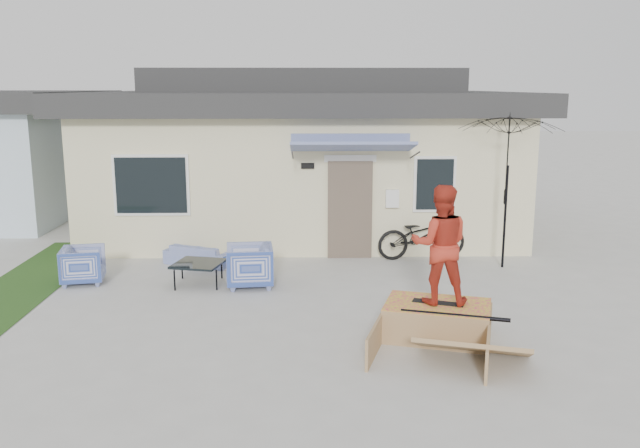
{
  "coord_description": "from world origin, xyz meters",
  "views": [
    {
      "loc": [
        0.04,
        -9.54,
        3.66
      ],
      "look_at": [
        0.3,
        1.8,
        1.3
      ],
      "focal_mm": 37.47,
      "sensor_mm": 36.0,
      "label": 1
    }
  ],
  "objects_px": {
    "skateboard": "(438,302)",
    "bicycle": "(422,230)",
    "skate_ramp": "(437,321)",
    "coffee_table": "(199,273)",
    "patio_umbrella": "(507,183)",
    "armchair_left": "(83,263)",
    "armchair_right": "(249,264)",
    "skater": "(440,243)",
    "loveseat": "(199,251)"
  },
  "relations": [
    {
      "from": "armchair_right",
      "to": "bicycle",
      "type": "relative_size",
      "value": 0.44
    },
    {
      "from": "armchair_left",
      "to": "patio_umbrella",
      "type": "distance_m",
      "value": 8.4
    },
    {
      "from": "skateboard",
      "to": "loveseat",
      "type": "bearing_deg",
      "value": 156.38
    },
    {
      "from": "patio_umbrella",
      "to": "skateboard",
      "type": "distance_m",
      "value": 4.5
    },
    {
      "from": "armchair_left",
      "to": "armchair_right",
      "type": "relative_size",
      "value": 0.89
    },
    {
      "from": "armchair_right",
      "to": "skateboard",
      "type": "height_order",
      "value": "armchair_right"
    },
    {
      "from": "bicycle",
      "to": "patio_umbrella",
      "type": "xyz_separation_m",
      "value": [
        1.55,
        -0.74,
        1.13
      ]
    },
    {
      "from": "skateboard",
      "to": "skater",
      "type": "height_order",
      "value": "skater"
    },
    {
      "from": "armchair_right",
      "to": "patio_umbrella",
      "type": "bearing_deg",
      "value": 97.9
    },
    {
      "from": "coffee_table",
      "to": "armchair_right",
      "type": "bearing_deg",
      "value": -8.41
    },
    {
      "from": "skateboard",
      "to": "skater",
      "type": "xyz_separation_m",
      "value": [
        0.0,
        0.0,
        0.9
      ]
    },
    {
      "from": "bicycle",
      "to": "skater",
      "type": "relative_size",
      "value": 1.11
    },
    {
      "from": "patio_umbrella",
      "to": "skateboard",
      "type": "height_order",
      "value": "patio_umbrella"
    },
    {
      "from": "coffee_table",
      "to": "patio_umbrella",
      "type": "relative_size",
      "value": 0.39
    },
    {
      "from": "coffee_table",
      "to": "skate_ramp",
      "type": "distance_m",
      "value": 4.82
    },
    {
      "from": "patio_umbrella",
      "to": "skateboard",
      "type": "bearing_deg",
      "value": -118.84
    },
    {
      "from": "loveseat",
      "to": "bicycle",
      "type": "height_order",
      "value": "bicycle"
    },
    {
      "from": "bicycle",
      "to": "coffee_table",
      "type": "bearing_deg",
      "value": 102.31
    },
    {
      "from": "loveseat",
      "to": "skater",
      "type": "height_order",
      "value": "skater"
    },
    {
      "from": "armchair_left",
      "to": "skate_ramp",
      "type": "bearing_deg",
      "value": -125.46
    },
    {
      "from": "skater",
      "to": "armchair_left",
      "type": "bearing_deg",
      "value": -17.64
    },
    {
      "from": "armchair_right",
      "to": "bicycle",
      "type": "distance_m",
      "value": 4.04
    },
    {
      "from": "patio_umbrella",
      "to": "skater",
      "type": "height_order",
      "value": "skater"
    },
    {
      "from": "bicycle",
      "to": "skater",
      "type": "bearing_deg",
      "value": 163.59
    },
    {
      "from": "patio_umbrella",
      "to": "skater",
      "type": "bearing_deg",
      "value": -118.84
    },
    {
      "from": "skate_ramp",
      "to": "skateboard",
      "type": "relative_size",
      "value": 2.68
    },
    {
      "from": "armchair_left",
      "to": "skateboard",
      "type": "distance_m",
      "value": 6.77
    },
    {
      "from": "skateboard",
      "to": "armchair_left",
      "type": "bearing_deg",
      "value": 176.31
    },
    {
      "from": "coffee_table",
      "to": "skateboard",
      "type": "height_order",
      "value": "skateboard"
    },
    {
      "from": "coffee_table",
      "to": "skater",
      "type": "relative_size",
      "value": 0.49
    },
    {
      "from": "coffee_table",
      "to": "skater",
      "type": "bearing_deg",
      "value": -34.59
    },
    {
      "from": "skater",
      "to": "bicycle",
      "type": "bearing_deg",
      "value": -89.45
    },
    {
      "from": "armchair_right",
      "to": "coffee_table",
      "type": "relative_size",
      "value": 1.01
    },
    {
      "from": "skateboard",
      "to": "coffee_table",
      "type": "bearing_deg",
      "value": 166.7
    },
    {
      "from": "patio_umbrella",
      "to": "skater",
      "type": "xyz_separation_m",
      "value": [
        -2.09,
        -3.8,
        -0.32
      ]
    },
    {
      "from": "patio_umbrella",
      "to": "skate_ramp",
      "type": "relative_size",
      "value": 1.09
    },
    {
      "from": "armchair_left",
      "to": "skate_ramp",
      "type": "xyz_separation_m",
      "value": [
        6.13,
        -2.91,
        -0.13
      ]
    },
    {
      "from": "skateboard",
      "to": "bicycle",
      "type": "bearing_deg",
      "value": 104.51
    },
    {
      "from": "armchair_right",
      "to": "skate_ramp",
      "type": "height_order",
      "value": "armchair_right"
    },
    {
      "from": "patio_umbrella",
      "to": "loveseat",
      "type": "bearing_deg",
      "value": 176.83
    },
    {
      "from": "bicycle",
      "to": "skater",
      "type": "xyz_separation_m",
      "value": [
        -0.54,
        -4.54,
        0.81
      ]
    },
    {
      "from": "bicycle",
      "to": "patio_umbrella",
      "type": "relative_size",
      "value": 0.88
    },
    {
      "from": "armchair_left",
      "to": "patio_umbrella",
      "type": "xyz_separation_m",
      "value": [
        8.23,
        0.94,
        1.36
      ]
    },
    {
      "from": "loveseat",
      "to": "skateboard",
      "type": "relative_size",
      "value": 1.94
    },
    {
      "from": "armchair_right",
      "to": "skateboard",
      "type": "bearing_deg",
      "value": 43.7
    },
    {
      "from": "bicycle",
      "to": "skate_ramp",
      "type": "bearing_deg",
      "value": 163.48
    },
    {
      "from": "armchair_right",
      "to": "skater",
      "type": "distance_m",
      "value": 4.08
    },
    {
      "from": "skate_ramp",
      "to": "skater",
      "type": "bearing_deg",
      "value": 90.0
    },
    {
      "from": "armchair_right",
      "to": "armchair_left",
      "type": "bearing_deg",
      "value": -100.47
    },
    {
      "from": "armchair_left",
      "to": "skater",
      "type": "bearing_deg",
      "value": -125.04
    }
  ]
}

